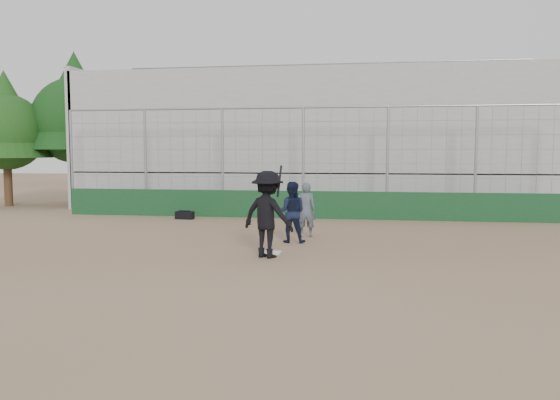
# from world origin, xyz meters

# --- Properties ---
(ground) EXTENTS (90.00, 90.00, 0.00)m
(ground) POSITION_xyz_m (0.00, 0.00, 0.00)
(ground) COLOR brown
(ground) RESTS_ON ground
(home_plate) EXTENTS (0.44, 0.44, 0.02)m
(home_plate) POSITION_xyz_m (0.00, 0.00, 0.01)
(home_plate) COLOR white
(home_plate) RESTS_ON ground
(backstop) EXTENTS (18.10, 0.25, 4.04)m
(backstop) POSITION_xyz_m (0.00, 7.00, 0.96)
(backstop) COLOR #123A1D
(backstop) RESTS_ON ground
(bleachers) EXTENTS (20.25, 6.70, 6.98)m
(bleachers) POSITION_xyz_m (0.00, 11.95, 2.92)
(bleachers) COLOR #9A9A9A
(bleachers) RESTS_ON ground
(tree_left) EXTENTS (4.48, 4.48, 7.00)m
(tree_left) POSITION_xyz_m (-11.00, 11.00, 4.39)
(tree_left) COLOR #331D12
(tree_left) RESTS_ON ground
(tree_right) EXTENTS (3.84, 3.84, 6.00)m
(tree_right) POSITION_xyz_m (-13.50, 9.50, 3.76)
(tree_right) COLOR #3C2615
(tree_right) RESTS_ON ground
(batter_at_plate) EXTENTS (1.46, 1.18, 2.10)m
(batter_at_plate) POSITION_xyz_m (0.01, -0.53, 0.99)
(batter_at_plate) COLOR black
(batter_at_plate) RESTS_ON ground
(catcher_crouched) EXTENTS (0.81, 0.64, 1.11)m
(catcher_crouched) POSITION_xyz_m (0.28, 1.56, 0.55)
(catcher_crouched) COLOR black
(catcher_crouched) RESTS_ON ground
(umpire) EXTENTS (0.61, 0.44, 1.40)m
(umpire) POSITION_xyz_m (0.55, 2.62, 0.70)
(umpire) COLOR #4B545F
(umpire) RESTS_ON ground
(equipment_bag) EXTENTS (0.68, 0.34, 0.32)m
(equipment_bag) POSITION_xyz_m (-4.18, 6.08, 0.14)
(equipment_bag) COLOR black
(equipment_bag) RESTS_ON ground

